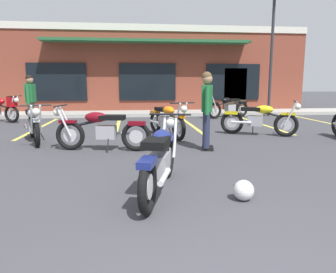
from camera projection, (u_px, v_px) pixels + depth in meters
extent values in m
plane|color=#3D3D42|center=(176.00, 165.00, 5.66)|extent=(80.00, 80.00, 0.00)
cube|color=#A8A59E|center=(149.00, 113.00, 14.27)|extent=(22.00, 1.80, 0.14)
cube|color=brown|center=(145.00, 71.00, 17.44)|extent=(15.32, 5.50, 4.04)
cube|color=beige|center=(147.00, 27.00, 14.40)|extent=(15.32, 0.06, 0.30)
cube|color=black|center=(57.00, 82.00, 14.35)|extent=(2.61, 0.06, 1.70)
cube|color=black|center=(148.00, 82.00, 14.81)|extent=(2.61, 0.06, 1.70)
cube|color=black|center=(233.00, 82.00, 15.27)|extent=(2.61, 0.06, 1.70)
cube|color=#33281E|center=(235.00, 90.00, 15.35)|extent=(1.10, 0.06, 2.10)
cube|color=#235933|center=(148.00, 41.00, 14.10)|extent=(9.19, 0.90, 0.12)
cube|color=#DBCC4C|center=(40.00, 127.00, 10.33)|extent=(0.12, 4.80, 0.01)
cube|color=#DBCC4C|center=(118.00, 126.00, 10.61)|extent=(0.12, 4.80, 0.01)
cube|color=#DBCC4C|center=(191.00, 125.00, 10.89)|extent=(0.12, 4.80, 0.01)
cube|color=#DBCC4C|center=(261.00, 124.00, 11.17)|extent=(0.12, 4.80, 0.01)
cube|color=#DBCC4C|center=(327.00, 123.00, 11.45)|extent=(0.12, 4.80, 0.01)
torus|color=black|center=(148.00, 187.00, 3.52)|extent=(0.27, 0.64, 0.64)
cylinder|color=#B7B7BC|center=(148.00, 187.00, 3.52)|extent=(0.14, 0.29, 0.29)
torus|color=black|center=(168.00, 157.00, 4.93)|extent=(0.27, 0.64, 0.64)
cylinder|color=#B7B7BC|center=(168.00, 157.00, 4.93)|extent=(0.14, 0.29, 0.29)
cylinder|color=silver|center=(164.00, 135.00, 4.98)|extent=(0.13, 0.32, 0.66)
cylinder|color=silver|center=(175.00, 135.00, 4.95)|extent=(0.13, 0.32, 0.66)
cylinder|color=black|center=(170.00, 114.00, 4.99)|extent=(0.64, 0.21, 0.03)
sphere|color=silver|center=(171.00, 123.00, 5.09)|extent=(0.21, 0.21, 0.17)
cube|color=navy|center=(169.00, 137.00, 4.91)|extent=(0.23, 0.38, 0.06)
cube|color=#9E9EA3|center=(159.00, 165.00, 4.13)|extent=(0.34, 0.45, 0.28)
cylinder|color=silver|center=(164.00, 177.00, 3.76)|extent=(0.22, 0.55, 0.07)
cylinder|color=black|center=(161.00, 144.00, 4.29)|extent=(0.31, 0.92, 0.26)
ellipsoid|color=navy|center=(162.00, 138.00, 4.29)|extent=(0.38, 0.53, 0.22)
cube|color=black|center=(156.00, 143.00, 3.94)|extent=(0.41, 0.58, 0.10)
cube|color=navy|center=(147.00, 162.00, 3.46)|extent=(0.25, 0.39, 0.08)
cylinder|color=black|center=(144.00, 185.00, 4.14)|extent=(0.14, 0.06, 0.29)
torus|color=black|center=(136.00, 136.00, 6.76)|extent=(0.65, 0.22, 0.64)
cylinder|color=#B7B7BC|center=(136.00, 136.00, 6.76)|extent=(0.29, 0.12, 0.29)
torus|color=black|center=(70.00, 135.00, 6.88)|extent=(0.65, 0.22, 0.64)
cylinder|color=#B7B7BC|center=(70.00, 135.00, 6.88)|extent=(0.29, 0.12, 0.29)
cylinder|color=silver|center=(63.00, 121.00, 6.75)|extent=(0.33, 0.11, 0.66)
cylinder|color=silver|center=(67.00, 120.00, 6.92)|extent=(0.33, 0.11, 0.66)
cylinder|color=black|center=(61.00, 106.00, 6.79)|extent=(0.16, 0.65, 0.03)
sphere|color=silver|center=(57.00, 112.00, 6.82)|extent=(0.20, 0.20, 0.17)
cube|color=maroon|center=(68.00, 122.00, 6.83)|extent=(0.38, 0.21, 0.06)
cube|color=#9E9EA3|center=(106.00, 132.00, 6.80)|extent=(0.44, 0.31, 0.28)
cylinder|color=silver|center=(125.00, 133.00, 6.92)|extent=(0.55, 0.18, 0.07)
cylinder|color=black|center=(97.00, 121.00, 6.78)|extent=(0.94, 0.24, 0.26)
ellipsoid|color=maroon|center=(96.00, 117.00, 6.76)|extent=(0.52, 0.35, 0.22)
cube|color=black|center=(112.00, 117.00, 6.74)|extent=(0.56, 0.38, 0.10)
cube|color=maroon|center=(137.00, 123.00, 6.71)|extent=(0.38, 0.23, 0.08)
cylinder|color=black|center=(108.00, 146.00, 6.66)|extent=(0.05, 0.14, 0.29)
torus|color=black|center=(12.00, 114.00, 11.44)|extent=(0.62, 0.37, 0.64)
cylinder|color=#B7B7BC|center=(12.00, 114.00, 11.44)|extent=(0.29, 0.18, 0.29)
cylinder|color=silver|center=(15.00, 105.00, 11.44)|extent=(0.31, 0.18, 0.66)
cylinder|color=silver|center=(11.00, 105.00, 11.27)|extent=(0.31, 0.18, 0.66)
cylinder|color=black|center=(14.00, 96.00, 11.28)|extent=(0.31, 0.61, 0.03)
sphere|color=silver|center=(16.00, 100.00, 11.28)|extent=(0.23, 0.23, 0.17)
cube|color=#B70F14|center=(12.00, 106.00, 11.38)|extent=(0.39, 0.28, 0.06)
cube|color=#B70F14|center=(12.00, 102.00, 11.35)|extent=(0.34, 0.36, 0.36)
torus|color=black|center=(232.00, 123.00, 9.01)|extent=(0.62, 0.37, 0.64)
cylinder|color=#B7B7BC|center=(232.00, 123.00, 9.01)|extent=(0.29, 0.18, 0.29)
torus|color=black|center=(286.00, 125.00, 8.55)|extent=(0.62, 0.37, 0.64)
cylinder|color=#B7B7BC|center=(286.00, 125.00, 8.55)|extent=(0.29, 0.18, 0.29)
cylinder|color=silver|center=(291.00, 113.00, 8.54)|extent=(0.31, 0.18, 0.66)
cylinder|color=silver|center=(291.00, 113.00, 8.38)|extent=(0.31, 0.18, 0.66)
cylinder|color=black|center=(295.00, 101.00, 8.38)|extent=(0.31, 0.61, 0.03)
sphere|color=silver|center=(298.00, 107.00, 8.38)|extent=(0.23, 0.23, 0.17)
cube|color=yellow|center=(288.00, 114.00, 8.48)|extent=(0.39, 0.28, 0.06)
cube|color=#9E9EA3|center=(255.00, 121.00, 8.79)|extent=(0.46, 0.39, 0.28)
cylinder|color=silver|center=(241.00, 122.00, 8.78)|extent=(0.53, 0.30, 0.07)
cylinder|color=black|center=(263.00, 112.00, 8.68)|extent=(0.88, 0.46, 0.26)
ellipsoid|color=yellow|center=(264.00, 109.00, 8.66)|extent=(0.55, 0.44, 0.22)
cube|color=black|center=(251.00, 109.00, 8.78)|extent=(0.59, 0.48, 0.10)
cube|color=yellow|center=(231.00, 113.00, 8.97)|extent=(0.39, 0.30, 0.08)
cylinder|color=black|center=(253.00, 129.00, 9.02)|extent=(0.08, 0.13, 0.29)
torus|color=black|center=(155.00, 122.00, 9.22)|extent=(0.31, 0.64, 0.64)
cylinder|color=#B7B7BC|center=(155.00, 122.00, 9.22)|extent=(0.15, 0.29, 0.29)
torus|color=black|center=(179.00, 128.00, 7.95)|extent=(0.31, 0.64, 0.64)
cylinder|color=#B7B7BC|center=(179.00, 128.00, 7.95)|extent=(0.15, 0.29, 0.29)
cylinder|color=silver|center=(184.00, 116.00, 7.84)|extent=(0.15, 0.32, 0.66)
cylinder|color=silver|center=(177.00, 116.00, 7.76)|extent=(0.15, 0.32, 0.66)
cylinder|color=black|center=(182.00, 103.00, 7.68)|extent=(0.63, 0.25, 0.03)
sphere|color=silver|center=(184.00, 109.00, 7.63)|extent=(0.22, 0.22, 0.17)
cube|color=orange|center=(179.00, 116.00, 7.86)|extent=(0.25, 0.39, 0.06)
cube|color=#9E9EA3|center=(165.00, 121.00, 8.64)|extent=(0.36, 0.46, 0.28)
cylinder|color=silver|center=(155.00, 122.00, 8.92)|extent=(0.25, 0.54, 0.07)
cylinder|color=black|center=(168.00, 113.00, 8.42)|extent=(0.37, 0.91, 0.26)
ellipsoid|color=orange|center=(168.00, 110.00, 8.39)|extent=(0.40, 0.54, 0.22)
cube|color=black|center=(163.00, 109.00, 8.71)|extent=(0.44, 0.58, 0.10)
cube|color=orange|center=(155.00, 112.00, 9.19)|extent=(0.27, 0.39, 0.08)
cylinder|color=black|center=(170.00, 130.00, 8.83)|extent=(0.13, 0.07, 0.29)
torus|color=black|center=(242.00, 109.00, 13.45)|extent=(0.63, 0.35, 0.64)
cylinder|color=#B7B7BC|center=(242.00, 109.00, 13.45)|extent=(0.29, 0.17, 0.29)
torus|color=black|center=(215.00, 111.00, 12.74)|extent=(0.63, 0.35, 0.64)
cylinder|color=#B7B7BC|center=(215.00, 111.00, 12.74)|extent=(0.29, 0.17, 0.29)
cylinder|color=silver|center=(214.00, 103.00, 12.56)|extent=(0.32, 0.17, 0.66)
cylinder|color=silver|center=(212.00, 103.00, 12.72)|extent=(0.32, 0.17, 0.66)
cylinder|color=black|center=(212.00, 95.00, 12.55)|extent=(0.29, 0.62, 0.03)
sphere|color=silver|center=(210.00, 98.00, 12.53)|extent=(0.22, 0.22, 0.17)
cube|color=black|center=(214.00, 103.00, 12.67)|extent=(0.39, 0.27, 0.06)
cube|color=#9E9EA3|center=(230.00, 108.00, 13.12)|extent=(0.46, 0.38, 0.28)
cylinder|color=silver|center=(235.00, 108.00, 13.43)|extent=(0.53, 0.28, 0.07)
cylinder|color=black|center=(227.00, 102.00, 12.98)|extent=(0.89, 0.43, 0.26)
ellipsoid|color=black|center=(226.00, 100.00, 12.96)|extent=(0.54, 0.43, 0.22)
cube|color=black|center=(233.00, 100.00, 13.14)|extent=(0.59, 0.46, 0.10)
cube|color=black|center=(242.00, 103.00, 13.41)|extent=(0.39, 0.29, 0.08)
cylinder|color=black|center=(234.00, 114.00, 13.05)|extent=(0.08, 0.13, 0.29)
torus|color=black|center=(32.00, 125.00, 8.44)|extent=(0.32, 0.63, 0.64)
cylinder|color=#B7B7BC|center=(32.00, 125.00, 8.44)|extent=(0.16, 0.29, 0.29)
torus|color=black|center=(37.00, 133.00, 7.18)|extent=(0.32, 0.63, 0.64)
cylinder|color=#B7B7BC|center=(37.00, 133.00, 7.18)|extent=(0.16, 0.29, 0.29)
cylinder|color=silver|center=(40.00, 119.00, 7.08)|extent=(0.15, 0.32, 0.66)
cylinder|color=silver|center=(32.00, 120.00, 7.00)|extent=(0.15, 0.32, 0.66)
cylinder|color=black|center=(35.00, 105.00, 6.91)|extent=(0.63, 0.26, 0.03)
sphere|color=silver|center=(36.00, 112.00, 6.87)|extent=(0.22, 0.22, 0.17)
cube|color=silver|center=(36.00, 120.00, 7.09)|extent=(0.26, 0.39, 0.06)
cube|color=#9E9EA3|center=(33.00, 125.00, 7.87)|extent=(0.36, 0.46, 0.28)
cylinder|color=silver|center=(26.00, 126.00, 8.14)|extent=(0.26, 0.54, 0.07)
cylinder|color=black|center=(33.00, 116.00, 7.65)|extent=(0.39, 0.90, 0.26)
ellipsoid|color=silver|center=(33.00, 113.00, 7.62)|extent=(0.41, 0.54, 0.22)
cube|color=black|center=(32.00, 112.00, 7.94)|extent=(0.44, 0.59, 0.10)
cube|color=silver|center=(31.00, 115.00, 8.41)|extent=(0.28, 0.39, 0.08)
cylinder|color=black|center=(42.00, 135.00, 8.05)|extent=(0.13, 0.07, 0.29)
cube|color=black|center=(35.00, 127.00, 10.14)|extent=(0.24, 0.11, 0.08)
cube|color=black|center=(33.00, 128.00, 9.94)|extent=(0.24, 0.11, 0.08)
cylinder|color=slate|center=(33.00, 114.00, 10.07)|extent=(0.16, 0.16, 0.80)
cylinder|color=slate|center=(31.00, 115.00, 9.87)|extent=(0.16, 0.16, 0.80)
cube|color=#1E6633|center=(30.00, 93.00, 9.86)|extent=(0.24, 0.39, 0.56)
cylinder|color=#1E6633|center=(33.00, 94.00, 10.11)|extent=(0.10, 0.10, 0.58)
cylinder|color=#1E6633|center=(28.00, 95.00, 9.62)|extent=(0.10, 0.10, 0.58)
sphere|color=#A07556|center=(29.00, 80.00, 9.79)|extent=(0.23, 0.23, 0.22)
sphere|color=black|center=(29.00, 78.00, 9.78)|extent=(0.22, 0.22, 0.21)
cube|color=black|center=(207.00, 147.00, 7.03)|extent=(0.26, 0.15, 0.08)
cube|color=black|center=(208.00, 149.00, 6.83)|extent=(0.26, 0.15, 0.08)
cylinder|color=#232842|center=(206.00, 128.00, 6.96)|extent=(0.18, 0.18, 0.80)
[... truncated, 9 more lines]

